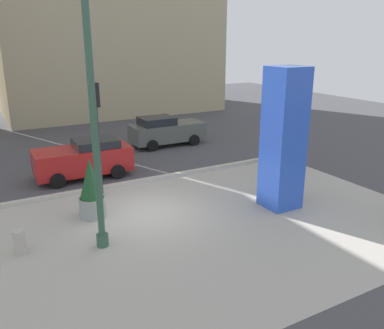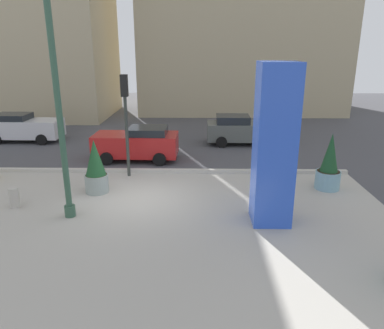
{
  "view_description": "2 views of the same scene",
  "coord_description": "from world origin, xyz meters",
  "px_view_note": "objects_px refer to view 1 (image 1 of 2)",
  "views": [
    {
      "loc": [
        -5.12,
        -12.41,
        6.04
      ],
      "look_at": [
        1.61,
        -0.36,
        1.69
      ],
      "focal_mm": 37.86,
      "sensor_mm": 36.0,
      "label": 1
    },
    {
      "loc": [
        2.21,
        -12.85,
        5.51
      ],
      "look_at": [
        1.99,
        -0.8,
        1.65
      ],
      "focal_mm": 34.38,
      "sensor_mm": 36.0,
      "label": 2
    }
  ],
  "objects_px": {
    "art_pillar_blue": "(283,140)",
    "concrete_bollard": "(20,242)",
    "potted_plant_curbside": "(91,190)",
    "car_curb_west": "(84,158)",
    "lamp_post": "(94,129)",
    "car_passing_lane": "(166,131)",
    "potted_plant_mid_plaza": "(286,152)",
    "traffic_light_corner": "(97,121)"
  },
  "relations": [
    {
      "from": "art_pillar_blue",
      "to": "concrete_bollard",
      "type": "xyz_separation_m",
      "value": [
        -8.94,
        0.92,
        -2.18
      ]
    },
    {
      "from": "car_passing_lane",
      "to": "car_curb_west",
      "type": "bearing_deg",
      "value": -149.32
    },
    {
      "from": "potted_plant_curbside",
      "to": "car_curb_west",
      "type": "bearing_deg",
      "value": 78.27
    },
    {
      "from": "traffic_light_corner",
      "to": "car_passing_lane",
      "type": "height_order",
      "value": "traffic_light_corner"
    },
    {
      "from": "lamp_post",
      "to": "car_curb_west",
      "type": "bearing_deg",
      "value": 79.24
    },
    {
      "from": "potted_plant_curbside",
      "to": "car_passing_lane",
      "type": "xyz_separation_m",
      "value": [
        6.56,
        7.78,
        -0.14
      ]
    },
    {
      "from": "art_pillar_blue",
      "to": "car_curb_west",
      "type": "height_order",
      "value": "art_pillar_blue"
    },
    {
      "from": "traffic_light_corner",
      "to": "potted_plant_mid_plaza",
      "type": "bearing_deg",
      "value": -9.67
    },
    {
      "from": "potted_plant_curbside",
      "to": "car_curb_west",
      "type": "distance_m",
      "value": 4.52
    },
    {
      "from": "potted_plant_mid_plaza",
      "to": "car_passing_lane",
      "type": "distance_m",
      "value": 7.72
    },
    {
      "from": "art_pillar_blue",
      "to": "lamp_post",
      "type": "bearing_deg",
      "value": 178.15
    },
    {
      "from": "lamp_post",
      "to": "car_curb_west",
      "type": "xyz_separation_m",
      "value": [
        1.26,
        6.64,
        -2.76
      ]
    },
    {
      "from": "car_passing_lane",
      "to": "lamp_post",
      "type": "bearing_deg",
      "value": -124.67
    },
    {
      "from": "car_passing_lane",
      "to": "traffic_light_corner",
      "type": "bearing_deg",
      "value": -134.18
    },
    {
      "from": "traffic_light_corner",
      "to": "car_passing_lane",
      "type": "xyz_separation_m",
      "value": [
        5.66,
        5.82,
        -2.15
      ]
    },
    {
      "from": "art_pillar_blue",
      "to": "car_passing_lane",
      "type": "xyz_separation_m",
      "value": [
        0.19,
        10.2,
        -1.71
      ]
    },
    {
      "from": "potted_plant_mid_plaza",
      "to": "concrete_bollard",
      "type": "bearing_deg",
      "value": -170.18
    },
    {
      "from": "concrete_bollard",
      "to": "traffic_light_corner",
      "type": "height_order",
      "value": "traffic_light_corner"
    },
    {
      "from": "concrete_bollard",
      "to": "car_passing_lane",
      "type": "xyz_separation_m",
      "value": [
        9.13,
        9.29,
        0.48
      ]
    },
    {
      "from": "traffic_light_corner",
      "to": "car_curb_west",
      "type": "height_order",
      "value": "traffic_light_corner"
    },
    {
      "from": "concrete_bollard",
      "to": "traffic_light_corner",
      "type": "bearing_deg",
      "value": 44.9
    },
    {
      "from": "lamp_post",
      "to": "potted_plant_curbside",
      "type": "distance_m",
      "value": 3.46
    },
    {
      "from": "potted_plant_curbside",
      "to": "potted_plant_mid_plaza",
      "type": "xyz_separation_m",
      "value": [
        9.25,
        0.54,
        -0.03
      ]
    },
    {
      "from": "potted_plant_mid_plaza",
      "to": "car_curb_west",
      "type": "distance_m",
      "value": 9.2
    },
    {
      "from": "concrete_bollard",
      "to": "car_passing_lane",
      "type": "relative_size",
      "value": 0.18
    },
    {
      "from": "potted_plant_curbside",
      "to": "car_passing_lane",
      "type": "distance_m",
      "value": 10.18
    },
    {
      "from": "traffic_light_corner",
      "to": "lamp_post",
      "type": "bearing_deg",
      "value": -106.71
    },
    {
      "from": "potted_plant_mid_plaza",
      "to": "art_pillar_blue",
      "type": "bearing_deg",
      "value": -134.15
    },
    {
      "from": "concrete_bollard",
      "to": "traffic_light_corner",
      "type": "xyz_separation_m",
      "value": [
        3.48,
        3.47,
        2.63
      ]
    },
    {
      "from": "potted_plant_curbside",
      "to": "traffic_light_corner",
      "type": "distance_m",
      "value": 2.95
    },
    {
      "from": "lamp_post",
      "to": "car_passing_lane",
      "type": "height_order",
      "value": "lamp_post"
    },
    {
      "from": "traffic_light_corner",
      "to": "car_curb_west",
      "type": "distance_m",
      "value": 3.27
    },
    {
      "from": "potted_plant_mid_plaza",
      "to": "car_curb_west",
      "type": "height_order",
      "value": "potted_plant_mid_plaza"
    },
    {
      "from": "lamp_post",
      "to": "potted_plant_curbside",
      "type": "bearing_deg",
      "value": 81.21
    },
    {
      "from": "car_curb_west",
      "to": "potted_plant_mid_plaza",
      "type": "bearing_deg",
      "value": -25.03
    },
    {
      "from": "lamp_post",
      "to": "art_pillar_blue",
      "type": "xyz_separation_m",
      "value": [
        6.72,
        -0.22,
        -1.07
      ]
    },
    {
      "from": "car_passing_lane",
      "to": "car_curb_west",
      "type": "relative_size",
      "value": 1.01
    },
    {
      "from": "concrete_bollard",
      "to": "traffic_light_corner",
      "type": "distance_m",
      "value": 5.57
    },
    {
      "from": "lamp_post",
      "to": "car_curb_west",
      "type": "distance_m",
      "value": 7.3
    },
    {
      "from": "potted_plant_curbside",
      "to": "car_curb_west",
      "type": "relative_size",
      "value": 0.51
    },
    {
      "from": "art_pillar_blue",
      "to": "concrete_bollard",
      "type": "bearing_deg",
      "value": 174.13
    },
    {
      "from": "traffic_light_corner",
      "to": "art_pillar_blue",
      "type": "bearing_deg",
      "value": -38.74
    }
  ]
}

